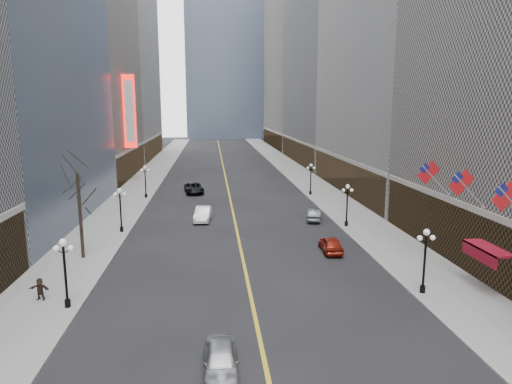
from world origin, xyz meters
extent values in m
cube|color=gray|center=(14.00, 70.00, 0.07)|extent=(6.00, 230.00, 0.15)
cube|color=gray|center=(-14.00, 70.00, 0.07)|extent=(6.00, 230.00, 0.15)
cube|color=gold|center=(0.00, 80.00, 0.01)|extent=(0.25, 200.00, 0.02)
cube|color=#493D31|center=(18.40, 68.00, 2.60)|extent=(2.80, 35.00, 5.00)
cube|color=gray|center=(30.00, 106.00, 24.00)|extent=(26.00, 40.00, 48.00)
cube|color=#493D31|center=(18.40, 106.00, 2.60)|extent=(2.80, 39.00, 5.00)
cube|color=gray|center=(30.00, 149.00, 31.00)|extent=(26.00, 46.00, 62.00)
cube|color=#493D31|center=(18.40, 149.00, 2.60)|extent=(2.80, 45.00, 5.00)
cube|color=gray|center=(-30.00, 87.00, 25.00)|extent=(26.00, 30.00, 50.00)
cube|color=#493D31|center=(-18.40, 87.00, 2.60)|extent=(2.80, 29.00, 5.00)
cube|color=beige|center=(-30.00, 121.00, 36.00)|extent=(26.00, 38.00, 72.00)
cube|color=#493D31|center=(-18.40, 121.00, 2.60)|extent=(2.80, 37.00, 5.00)
cylinder|color=black|center=(11.80, 30.00, 0.40)|extent=(0.36, 0.36, 0.50)
cylinder|color=black|center=(11.80, 30.00, 2.15)|extent=(0.16, 0.16, 4.00)
sphere|color=white|center=(11.80, 30.00, 4.45)|extent=(0.44, 0.44, 0.44)
sphere|color=white|center=(11.35, 30.00, 4.05)|extent=(0.36, 0.36, 0.36)
sphere|color=white|center=(12.25, 30.00, 4.05)|extent=(0.36, 0.36, 0.36)
cylinder|color=black|center=(11.80, 48.00, 0.40)|extent=(0.36, 0.36, 0.50)
cylinder|color=black|center=(11.80, 48.00, 2.15)|extent=(0.16, 0.16, 4.00)
sphere|color=white|center=(11.80, 48.00, 4.45)|extent=(0.44, 0.44, 0.44)
sphere|color=white|center=(11.35, 48.00, 4.05)|extent=(0.36, 0.36, 0.36)
sphere|color=white|center=(12.25, 48.00, 4.05)|extent=(0.36, 0.36, 0.36)
cylinder|color=black|center=(11.80, 66.00, 0.40)|extent=(0.36, 0.36, 0.50)
cylinder|color=black|center=(11.80, 66.00, 2.15)|extent=(0.16, 0.16, 4.00)
sphere|color=white|center=(11.80, 66.00, 4.45)|extent=(0.44, 0.44, 0.44)
sphere|color=white|center=(11.35, 66.00, 4.05)|extent=(0.36, 0.36, 0.36)
sphere|color=white|center=(12.25, 66.00, 4.05)|extent=(0.36, 0.36, 0.36)
cylinder|color=black|center=(-11.80, 30.00, 0.40)|extent=(0.36, 0.36, 0.50)
cylinder|color=black|center=(-11.80, 30.00, 2.15)|extent=(0.16, 0.16, 4.00)
sphere|color=white|center=(-11.80, 30.00, 4.45)|extent=(0.44, 0.44, 0.44)
sphere|color=white|center=(-12.25, 30.00, 4.05)|extent=(0.36, 0.36, 0.36)
sphere|color=white|center=(-11.35, 30.00, 4.05)|extent=(0.36, 0.36, 0.36)
cylinder|color=black|center=(-11.80, 48.00, 0.40)|extent=(0.36, 0.36, 0.50)
cylinder|color=black|center=(-11.80, 48.00, 2.15)|extent=(0.16, 0.16, 4.00)
sphere|color=white|center=(-11.80, 48.00, 4.45)|extent=(0.44, 0.44, 0.44)
sphere|color=white|center=(-12.25, 48.00, 4.05)|extent=(0.36, 0.36, 0.36)
sphere|color=white|center=(-11.35, 48.00, 4.05)|extent=(0.36, 0.36, 0.36)
cylinder|color=black|center=(-11.80, 66.00, 0.40)|extent=(0.36, 0.36, 0.50)
cylinder|color=black|center=(-11.80, 66.00, 2.15)|extent=(0.16, 0.16, 4.00)
sphere|color=white|center=(-11.80, 66.00, 4.45)|extent=(0.44, 0.44, 0.44)
sphere|color=white|center=(-12.25, 66.00, 4.05)|extent=(0.36, 0.36, 0.36)
sphere|color=white|center=(-11.35, 66.00, 4.05)|extent=(0.36, 0.36, 0.36)
cube|color=red|center=(15.15, 27.00, 7.45)|extent=(1.94, 0.04, 1.94)
cube|color=navy|center=(14.80, 27.00, 7.80)|extent=(0.88, 0.06, 0.88)
cylinder|color=#B2B2B7|center=(15.80, 32.00, 6.80)|extent=(2.49, 0.12, 2.49)
cube|color=red|center=(15.15, 32.00, 7.45)|extent=(1.94, 0.04, 1.94)
cube|color=navy|center=(14.80, 32.00, 7.80)|extent=(0.88, 0.06, 0.88)
cylinder|color=#B2B2B7|center=(15.80, 37.00, 6.80)|extent=(2.49, 0.12, 2.49)
cube|color=red|center=(15.15, 37.00, 7.45)|extent=(1.94, 0.04, 1.94)
cube|color=navy|center=(14.80, 37.00, 7.80)|extent=(0.88, 0.06, 0.88)
cube|color=maroon|center=(16.30, 30.00, 3.20)|extent=(1.40, 4.00, 0.15)
cube|color=maroon|center=(15.65, 30.00, 2.80)|extent=(0.10, 4.00, 0.90)
cube|color=red|center=(-15.90, 80.00, 12.00)|extent=(2.00, 0.50, 12.00)
cube|color=white|center=(-15.85, 80.00, 12.00)|extent=(1.40, 0.55, 10.00)
cylinder|color=#2D231C|center=(-13.50, 40.00, 3.75)|extent=(0.28, 0.28, 7.20)
imported|color=#A0A2A7|center=(-2.22, 21.77, 0.73)|extent=(1.73, 4.29, 1.46)
imported|color=white|center=(-3.56, 52.45, 0.79)|extent=(2.14, 4.92, 1.57)
imported|color=black|center=(-5.20, 69.46, 0.78)|extent=(3.30, 5.88, 1.55)
imported|color=maroon|center=(7.93, 39.86, 0.70)|extent=(1.85, 4.19, 1.40)
imported|color=#454A4C|center=(9.00, 51.25, 0.68)|extent=(2.38, 4.33, 1.35)
imported|color=#2E2019|center=(-13.93, 31.32, 0.90)|extent=(1.45, 0.68, 1.51)
camera|label=1|loc=(-2.49, 1.70, 12.71)|focal=32.00mm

